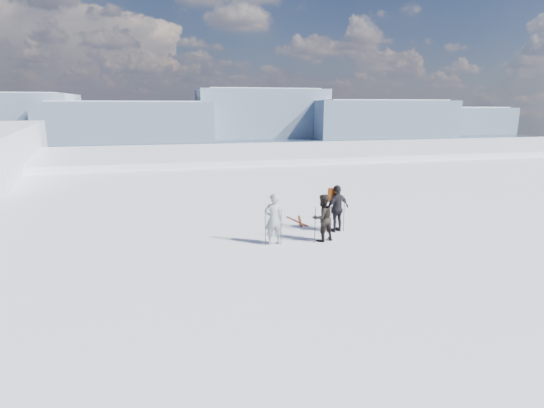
{
  "coord_description": "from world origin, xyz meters",
  "views": [
    {
      "loc": [
        -4.85,
        -10.73,
        4.73
      ],
      "look_at": [
        -1.47,
        3.0,
        1.44
      ],
      "focal_mm": 28.0,
      "sensor_mm": 36.0,
      "label": 1
    }
  ],
  "objects_px": {
    "skier_dark": "(322,218)",
    "skis_loose": "(299,221)",
    "skier_pack": "(337,208)",
    "skier_grey": "(273,219)"
  },
  "relations": [
    {
      "from": "skier_pack",
      "to": "skier_dark",
      "type": "bearing_deg",
      "value": 26.09
    },
    {
      "from": "skier_grey",
      "to": "skis_loose",
      "type": "relative_size",
      "value": 1.08
    },
    {
      "from": "skier_pack",
      "to": "skis_loose",
      "type": "xyz_separation_m",
      "value": [
        -1.01,
        1.69,
        -0.89
      ]
    },
    {
      "from": "skier_grey",
      "to": "skier_pack",
      "type": "relative_size",
      "value": 0.99
    },
    {
      "from": "skier_grey",
      "to": "skis_loose",
      "type": "bearing_deg",
      "value": -128.47
    },
    {
      "from": "skier_dark",
      "to": "skis_loose",
      "type": "bearing_deg",
      "value": -107.13
    },
    {
      "from": "skier_pack",
      "to": "skis_loose",
      "type": "bearing_deg",
      "value": -78.56
    },
    {
      "from": "skis_loose",
      "to": "skier_pack",
      "type": "bearing_deg",
      "value": -59.21
    },
    {
      "from": "skier_dark",
      "to": "skis_loose",
      "type": "distance_m",
      "value": 2.8
    },
    {
      "from": "skier_grey",
      "to": "skier_dark",
      "type": "relative_size",
      "value": 1.06
    }
  ]
}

